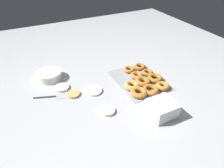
% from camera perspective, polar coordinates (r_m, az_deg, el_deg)
% --- Properties ---
extents(ground_plane, '(3.00, 3.00, 0.00)m').
position_cam_1_polar(ground_plane, '(1.32, -3.54, -2.38)').
color(ground_plane, '#B2B5BA').
extents(pancake_0, '(0.08, 0.08, 0.02)m').
position_cam_1_polar(pancake_0, '(1.17, -1.26, -7.71)').
color(pancake_0, beige).
rests_on(pancake_0, ground_plane).
extents(pancake_1, '(0.08, 0.08, 0.01)m').
position_cam_1_polar(pancake_1, '(1.32, -11.00, -2.84)').
color(pancake_1, tan).
rests_on(pancake_1, ground_plane).
extents(pancake_2, '(0.12, 0.12, 0.01)m').
position_cam_1_polar(pancake_2, '(1.33, -5.38, -1.92)').
color(pancake_2, silver).
rests_on(pancake_2, ground_plane).
extents(pancake_3, '(0.10, 0.10, 0.01)m').
position_cam_1_polar(pancake_3, '(1.39, -14.13, -0.98)').
color(pancake_3, beige).
rests_on(pancake_3, ground_plane).
extents(donut_tray, '(0.40, 0.32, 0.04)m').
position_cam_1_polar(donut_tray, '(1.41, 8.73, 0.84)').
color(donut_tray, '#93969B').
rests_on(donut_tray, ground_plane).
extents(batter_bowl, '(0.17, 0.17, 0.06)m').
position_cam_1_polar(batter_bowl, '(1.50, -17.45, 2.40)').
color(batter_bowl, white).
rests_on(batter_bowl, ground_plane).
extents(container_stack, '(0.14, 0.15, 0.09)m').
position_cam_1_polar(container_stack, '(1.17, 14.03, -6.83)').
color(container_stack, white).
rests_on(container_stack, ground_plane).
extents(spatula, '(0.12, 0.26, 0.01)m').
position_cam_1_polar(spatula, '(1.33, -14.32, -3.27)').
color(spatula, black).
rests_on(spatula, ground_plane).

